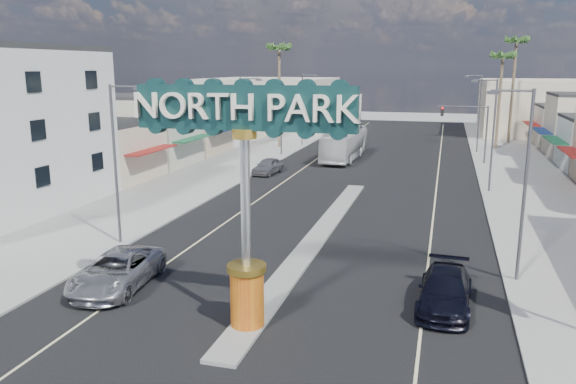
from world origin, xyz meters
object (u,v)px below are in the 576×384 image
Objects in this scene: suv_right at (445,290)px; city_bus at (345,144)px; gateway_sign at (245,179)px; streetlight_l_far at (303,106)px; streetlight_r_mid at (491,130)px; suv_left at (117,270)px; car_parked_left at (268,166)px; traffic_signal_right at (469,123)px; streetlight_r_far at (478,110)px; streetlight_r_near at (522,176)px; palm_right_far at (516,47)px; traffic_signal_left at (297,118)px; streetlight_l_near at (117,157)px; streetlight_l_mid at (243,123)px; palm_left_far at (279,53)px.

city_bus is at bearing 109.06° from suv_right.
gateway_sign reaches higher than streetlight_l_far.
streetlight_r_mid is at bearing 69.58° from gateway_sign.
gateway_sign is 1.55× the size of suv_left.
streetlight_l_far reaches higher than car_parked_left.
traffic_signal_right is at bearing 5.16° from city_bus.
car_parked_left is at bearing -135.27° from streetlight_r_far.
streetlight_r_near is 0.64× the size of palm_right_far.
streetlight_l_near is (-1.25, -33.99, 0.79)m from traffic_signal_left.
streetlight_l_mid is at bearing -90.00° from streetlight_l_far.
palm_left_far is at bearing 117.55° from suv_right.
suv_right is at bearing 29.14° from gateway_sign.
streetlight_l_near reaches higher than car_parked_left.
streetlight_r_near reaches higher than city_bus.
suv_right is (14.47, 1.79, -0.06)m from suv_left.
car_parked_left is (1.43, 22.75, -4.31)m from streetlight_l_near.
streetlight_r_far is (1.25, 8.01, 0.79)m from traffic_signal_right.
gateway_sign is 1.02× the size of streetlight_l_near.
gateway_sign is at bearing -148.15° from suv_right.
streetlight_r_far is (20.87, 22.00, 0.00)m from streetlight_l_mid.
streetlight_l_far is 46.90m from streetlight_r_near.
palm_left_far is 2.97× the size of car_parked_left.
streetlight_r_near is 1.00× the size of streetlight_r_far.
streetlight_l_far is 30.32m from streetlight_r_mid.
streetlight_r_near is 0.69× the size of palm_left_far.
streetlight_l_far is 49.44m from suv_right.
streetlight_r_far is 0.64× the size of palm_right_far.
palm_left_far reaches higher than streetlight_l_near.
streetlight_r_far is 0.69× the size of palm_left_far.
streetlight_r_near is 1.72× the size of suv_right.
streetlight_l_far is 7.21m from palm_left_far.
streetlight_l_near is 18.70m from suv_right.
suv_left reaches higher than suv_right.
gateway_sign reaches higher than traffic_signal_right.
streetlight_l_mid reaches higher than suv_right.
city_bus is at bearing 112.82° from streetlight_r_near.
car_parked_left is (-19.43, -19.25, -4.31)m from streetlight_r_far.
streetlight_r_near is (1.25, -33.99, 0.79)m from traffic_signal_right.
gateway_sign is 29.91m from streetlight_l_mid.
traffic_signal_right is 8.14m from streetlight_r_far.
streetlight_l_mid is (0.00, 20.00, 0.00)m from streetlight_l_near.
gateway_sign reaches higher than streetlight_l_near.
gateway_sign is 1.02× the size of streetlight_r_far.
palm_right_far is at bearing 75.97° from gateway_sign.
traffic_signal_left is 0.43× the size of palm_right_far.
streetlight_r_near is 2.04× the size of car_parked_left.
streetlight_r_far is 1.53× the size of suv_left.
streetlight_r_near is (20.87, -20.00, 0.00)m from streetlight_l_mid.
suv_left is at bearing -161.97° from streetlight_r_near.
gateway_sign is 43.04m from traffic_signal_left.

